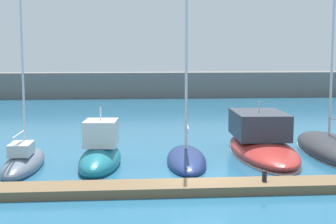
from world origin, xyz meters
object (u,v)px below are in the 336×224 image
(motorboat_teal_second, at_px, (101,154))
(sailboat_navy_third, at_px, (186,158))
(sailboat_slate_nearest, at_px, (24,161))
(dock_bollard, at_px, (264,176))
(mooring_buoy_yellow, at_px, (99,130))
(sailboat_charcoal_fifth, at_px, (333,148))
(motorboat_red_fourth, at_px, (261,141))

(motorboat_teal_second, distance_m, sailboat_navy_third, 4.38)
(motorboat_teal_second, bearing_deg, sailboat_slate_nearest, 102.03)
(dock_bollard, bearing_deg, mooring_buoy_yellow, 114.62)
(sailboat_charcoal_fifth, xyz_separation_m, mooring_buoy_yellow, (-13.55, 9.71, -0.30))
(sailboat_slate_nearest, height_order, sailboat_navy_third, sailboat_navy_third)
(sailboat_slate_nearest, bearing_deg, dock_bollard, -112.70)
(sailboat_slate_nearest, xyz_separation_m, sailboat_charcoal_fifth, (16.56, 2.25, -0.06))
(sailboat_navy_third, relative_size, sailboat_charcoal_fifth, 0.71)
(sailboat_navy_third, height_order, dock_bollard, sailboat_navy_third)
(sailboat_charcoal_fifth, bearing_deg, sailboat_navy_third, 106.04)
(dock_bollard, bearing_deg, sailboat_navy_third, 116.03)
(motorboat_teal_second, xyz_separation_m, dock_bollard, (6.97, -5.24, 0.03))
(sailboat_navy_third, relative_size, dock_bollard, 30.99)
(sailboat_slate_nearest, relative_size, mooring_buoy_yellow, 23.50)
(sailboat_slate_nearest, bearing_deg, motorboat_red_fourth, -76.83)
(mooring_buoy_yellow, bearing_deg, dock_bollard, -65.38)
(motorboat_teal_second, xyz_separation_m, sailboat_charcoal_fifth, (12.84, 1.79, -0.26))
(sailboat_slate_nearest, bearing_deg, sailboat_charcoal_fifth, -80.85)
(mooring_buoy_yellow, relative_size, dock_bollard, 1.21)
(sailboat_navy_third, xyz_separation_m, sailboat_charcoal_fifth, (8.48, 1.71, 0.04))
(sailboat_slate_nearest, xyz_separation_m, sailboat_navy_third, (8.08, 0.54, -0.09))
(sailboat_charcoal_fifth, xyz_separation_m, dock_bollard, (-5.88, -7.03, 0.29))
(mooring_buoy_yellow, distance_m, dock_bollard, 18.42)
(motorboat_red_fourth, relative_size, mooring_buoy_yellow, 18.53)
(sailboat_navy_third, height_order, sailboat_charcoal_fifth, sailboat_charcoal_fifth)
(motorboat_teal_second, relative_size, sailboat_charcoal_fifth, 0.32)
(sailboat_charcoal_fifth, relative_size, dock_bollard, 43.86)
(sailboat_slate_nearest, distance_m, motorboat_teal_second, 3.75)
(sailboat_navy_third, bearing_deg, dock_bollard, -150.25)
(sailboat_navy_third, bearing_deg, motorboat_teal_second, 94.78)
(motorboat_red_fourth, bearing_deg, mooring_buoy_yellow, 47.87)
(sailboat_slate_nearest, xyz_separation_m, mooring_buoy_yellow, (3.01, 11.96, -0.35))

